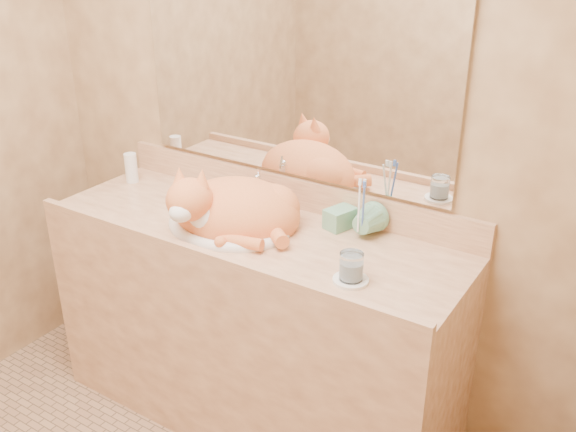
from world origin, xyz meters
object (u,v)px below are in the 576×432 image
Objects in this scene: soap_dispenser at (329,211)px; toothbrush_cup at (360,227)px; sink_basin at (229,208)px; cat at (231,208)px; vanity_counter at (253,327)px; water_glass at (351,266)px.

toothbrush_cup is (0.13, -0.00, -0.03)m from soap_dispenser.
sink_basin is 1.01× the size of cat.
vanity_counter is 13.94× the size of toothbrush_cup.
toothbrush_cup is at bearing 15.28° from soap_dispenser.
soap_dispenser is (0.31, 0.16, 0.00)m from cat.
soap_dispenser is 0.13m from toothbrush_cup.
water_glass is at bearing -31.44° from cat.
water_glass is at bearing -15.18° from vanity_counter.
soap_dispenser reaches higher than vanity_counter.
cat is at bearing -8.74° from sink_basin.
vanity_counter is 9.54× the size of soap_dispenser.
toothbrush_cup is at bearing -0.51° from cat.
cat is at bearing 169.10° from water_glass.
toothbrush_cup reaches higher than vanity_counter.
cat is 0.47m from toothbrush_cup.
vanity_counter is 0.51m from sink_basin.
cat reaches higher than vanity_counter.
soap_dispenser is at bearing 7.13° from cat.
water_glass is at bearing -68.74° from toothbrush_cup.
sink_basin is at bearing -166.19° from vanity_counter.
vanity_counter is at bearing -0.28° from cat.
soap_dispenser reaches higher than water_glass.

